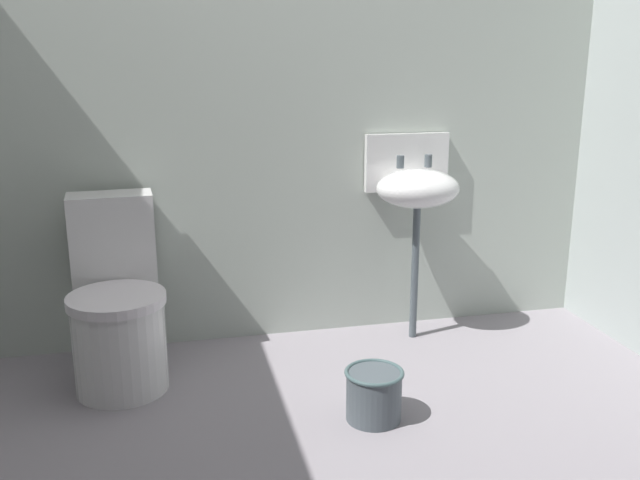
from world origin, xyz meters
The scene contains 5 objects.
ground_plane centered at (0.00, 0.00, -0.04)m, with size 3.55×2.53×0.08m, color gray.
wall_back centered at (0.00, 1.12, 1.09)m, with size 3.55×0.10×2.18m, color #AEB8AC.
toilet_near_wall centered at (-0.77, 0.72, 0.32)m, with size 0.42×0.61×0.78m.
sink centered at (0.62, 0.90, 0.75)m, with size 0.42×0.35×0.99m.
bucket centered at (0.19, 0.15, 0.11)m, with size 0.23×0.23×0.20m.
Camera 1 is at (-0.57, -2.19, 1.39)m, focal length 39.43 mm.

